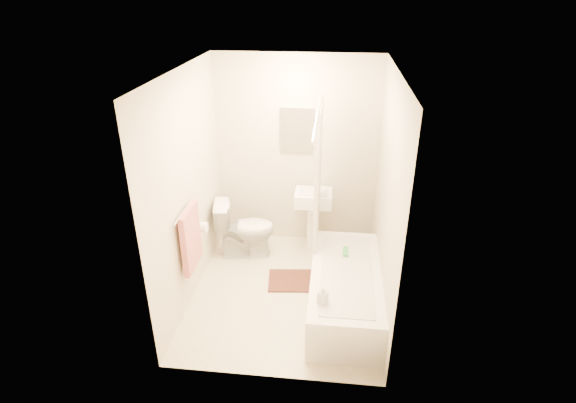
# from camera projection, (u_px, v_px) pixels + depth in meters

# --- Properties ---
(floor) EXTENTS (2.40, 2.40, 0.00)m
(floor) POSITION_uv_depth(u_px,v_px,m) (286.00, 292.00, 5.00)
(floor) COLOR beige
(floor) RESTS_ON ground
(ceiling) EXTENTS (2.40, 2.40, 0.00)m
(ceiling) POSITION_uv_depth(u_px,v_px,m) (285.00, 71.00, 3.94)
(ceiling) COLOR white
(ceiling) RESTS_ON ground
(wall_back) EXTENTS (2.00, 0.02, 2.40)m
(wall_back) POSITION_uv_depth(u_px,v_px,m) (297.00, 153.00, 5.54)
(wall_back) COLOR beige
(wall_back) RESTS_ON ground
(wall_left) EXTENTS (0.02, 2.40, 2.40)m
(wall_left) POSITION_uv_depth(u_px,v_px,m) (188.00, 190.00, 4.57)
(wall_left) COLOR beige
(wall_left) RESTS_ON ground
(wall_right) EXTENTS (0.02, 2.40, 2.40)m
(wall_right) POSITION_uv_depth(u_px,v_px,m) (387.00, 199.00, 4.37)
(wall_right) COLOR beige
(wall_right) RESTS_ON ground
(mirror) EXTENTS (0.40, 0.03, 0.55)m
(mirror) POSITION_uv_depth(u_px,v_px,m) (297.00, 130.00, 5.39)
(mirror) COLOR white
(mirror) RESTS_ON wall_back
(curtain_rod) EXTENTS (0.03, 1.70, 0.03)m
(curtain_rod) POSITION_uv_depth(u_px,v_px,m) (318.00, 114.00, 4.17)
(curtain_rod) COLOR silver
(curtain_rod) RESTS_ON wall_back
(shower_curtain) EXTENTS (0.04, 0.80, 1.55)m
(shower_curtain) POSITION_uv_depth(u_px,v_px,m) (318.00, 175.00, 4.87)
(shower_curtain) COLOR silver
(shower_curtain) RESTS_ON curtain_rod
(towel_bar) EXTENTS (0.02, 0.60, 0.02)m
(towel_bar) POSITION_uv_depth(u_px,v_px,m) (185.00, 210.00, 4.38)
(towel_bar) COLOR silver
(towel_bar) RESTS_ON wall_left
(towel) EXTENTS (0.06, 0.45, 0.66)m
(towel) POSITION_uv_depth(u_px,v_px,m) (191.00, 238.00, 4.52)
(towel) COLOR #CC7266
(towel) RESTS_ON towel_bar
(toilet_paper) EXTENTS (0.11, 0.12, 0.12)m
(toilet_paper) POSITION_uv_depth(u_px,v_px,m) (202.00, 227.00, 4.89)
(toilet_paper) COLOR white
(toilet_paper) RESTS_ON wall_left
(toilet) EXTENTS (0.79, 0.52, 0.71)m
(toilet) POSITION_uv_depth(u_px,v_px,m) (245.00, 229.00, 5.55)
(toilet) COLOR white
(toilet) RESTS_ON floor
(sink) EXTENTS (0.45, 0.36, 0.88)m
(sink) POSITION_uv_depth(u_px,v_px,m) (313.00, 218.00, 5.63)
(sink) COLOR white
(sink) RESTS_ON floor
(bathtub) EXTENTS (0.71, 1.62, 0.46)m
(bathtub) POSITION_uv_depth(u_px,v_px,m) (345.00, 290.00, 4.65)
(bathtub) COLOR white
(bathtub) RESTS_ON floor
(bath_mat) EXTENTS (0.61, 0.48, 0.02)m
(bath_mat) POSITION_uv_depth(u_px,v_px,m) (293.00, 280.00, 5.17)
(bath_mat) COLOR #4A2A21
(bath_mat) RESTS_ON floor
(soap_bottle) EXTENTS (0.11, 0.11, 0.18)m
(soap_bottle) POSITION_uv_depth(u_px,v_px,m) (323.00, 295.00, 4.07)
(soap_bottle) COLOR white
(soap_bottle) RESTS_ON bathtub
(scrub_brush) EXTENTS (0.05, 0.18, 0.04)m
(scrub_brush) POSITION_uv_depth(u_px,v_px,m) (346.00, 252.00, 4.86)
(scrub_brush) COLOR green
(scrub_brush) RESTS_ON bathtub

